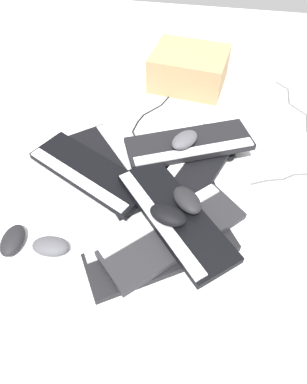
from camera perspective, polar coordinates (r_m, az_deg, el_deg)
name	(u,v)px	position (r m, az deg, el deg)	size (l,w,h in m)	color
ground_plane	(152,205)	(1.12, -0.25, -2.20)	(3.20, 3.20, 0.00)	white
keyboard_0	(161,251)	(1.01, 1.28, -9.88)	(0.36, 0.45, 0.03)	black
keyboard_1	(187,175)	(1.19, 5.61, 2.78)	(0.46, 0.31, 0.03)	black
keyboard_2	(112,166)	(1.23, -6.98, 4.28)	(0.43, 0.40, 0.03)	black
keyboard_3	(173,233)	(1.01, 3.26, -6.91)	(0.42, 0.42, 0.03)	#232326
keyboard_4	(174,215)	(1.01, 3.42, -3.90)	(0.43, 0.40, 0.03)	black
keyboard_5	(89,172)	(1.18, -10.72, 3.32)	(0.34, 0.46, 0.03)	black
keyboard_6	(195,168)	(1.18, 6.89, 4.04)	(0.46, 0.29, 0.03)	black
keyboard_7	(189,144)	(1.22, 6.02, 7.94)	(0.32, 0.46, 0.03)	black
mouse_0	(13,240)	(1.10, -22.40, -7.43)	(0.11, 0.07, 0.04)	black
mouse_1	(51,246)	(1.05, -16.76, -8.65)	(0.11, 0.07, 0.04)	#4C4C51
mouse_2	(225,150)	(1.30, 11.85, 6.90)	(0.11, 0.07, 0.04)	black
mouse_3	(187,200)	(1.00, 5.62, -1.34)	(0.11, 0.07, 0.04)	black
mouse_4	(168,215)	(0.96, 2.42, -3.84)	(0.11, 0.07, 0.04)	black
mouse_5	(185,140)	(1.18, 5.21, 8.66)	(0.11, 0.07, 0.04)	#4C4C51
cable_0	(167,108)	(1.49, 2.32, 13.79)	(0.63, 0.23, 0.01)	black
cable_1	(298,136)	(1.47, 22.91, 8.67)	(0.67, 0.27, 0.01)	#59595B
cardboard_box	(189,69)	(1.62, 5.92, 19.76)	(0.32, 0.26, 0.15)	tan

